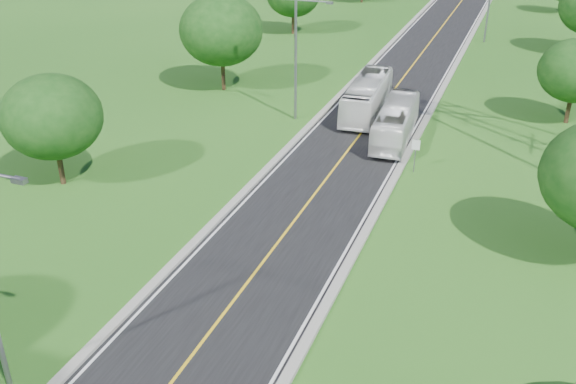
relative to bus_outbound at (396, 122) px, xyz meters
name	(u,v)px	position (x,y,z in m)	size (l,w,h in m)	color
ground	(404,77)	(-2.70, 16.63, -1.43)	(260.00, 260.00, 0.00)	#225517
road	(415,62)	(-2.70, 22.63, -1.40)	(8.00, 150.00, 0.06)	black
curb_left	(377,58)	(-6.95, 22.63, -1.32)	(0.50, 150.00, 0.22)	gray
curb_right	(456,65)	(1.55, 22.63, -1.32)	(0.50, 150.00, 0.22)	gray
speed_limit_sign	(415,150)	(2.50, -5.38, 0.17)	(0.55, 0.09, 2.40)	slate
streetlight_mid_left	(296,47)	(-8.70, 1.63, 4.52)	(5.90, 0.25, 10.00)	slate
tree_lb	(52,117)	(-18.70, -15.37, 3.22)	(6.30, 6.30, 7.33)	black
tree_lc	(221,30)	(-17.70, 6.63, 4.15)	(7.56, 7.56, 8.79)	black
tree_rc	(576,71)	(12.30, 8.63, 2.91)	(5.88, 5.88, 6.84)	black
bus_outbound	(396,122)	(0.00, 0.00, 0.00)	(2.30, 9.81, 2.73)	white
bus_inbound	(367,96)	(-3.50, 4.90, 0.13)	(2.52, 10.75, 2.99)	white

